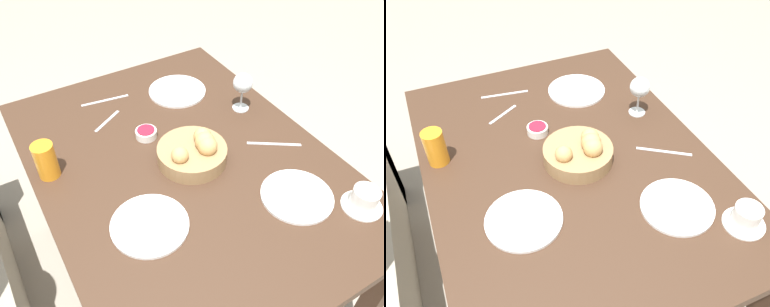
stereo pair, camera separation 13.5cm
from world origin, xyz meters
The scene contains 13 objects.
ground_plane centered at (0.00, 0.00, 0.00)m, with size 10.00×10.00×0.00m, color gray.
dining_table centered at (0.00, 0.00, 0.66)m, with size 1.30×0.95×0.75m.
bread_basket centered at (-0.02, -0.03, 0.79)m, with size 0.24×0.24×0.11m.
plate_near_left centered at (-0.33, -0.22, 0.76)m, with size 0.23×0.23×0.01m.
plate_near_right centered at (0.37, -0.19, 0.76)m, with size 0.24×0.24×0.01m.
plate_far_center centered at (-0.19, 0.22, 0.76)m, with size 0.23×0.23×0.01m.
juice_glass centered at (0.17, 0.41, 0.82)m, with size 0.07×0.07×0.13m.
wine_glass centered at (0.14, -0.35, 0.87)m, with size 0.08×0.08×0.16m.
coffee_cup centered at (-0.46, -0.37, 0.79)m, with size 0.12×0.12×0.07m.
jam_bowl_berry centered at (0.18, 0.05, 0.77)m, with size 0.08×0.08×0.03m.
fork_silver centered at (0.47, 0.09, 0.75)m, with size 0.04×0.19×0.00m.
knife_silver centered at (-0.10, -0.32, 0.75)m, with size 0.12×0.17×0.00m.
spoon_coffee centered at (0.34, 0.14, 0.75)m, with size 0.09×0.13×0.00m.
Camera 2 is at (-0.94, 0.37, 1.71)m, focal length 38.00 mm.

